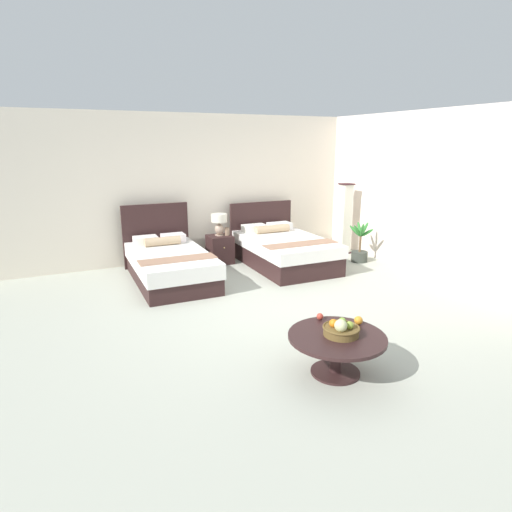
{
  "coord_description": "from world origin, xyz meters",
  "views": [
    {
      "loc": [
        -2.78,
        -5.12,
        2.29
      ],
      "look_at": [
        -0.11,
        0.54,
        0.64
      ],
      "focal_mm": 30.13,
      "sensor_mm": 36.0,
      "label": 1
    }
  ],
  "objects_px": {
    "fruit_bowl": "(341,329)",
    "table_lamp": "(219,222)",
    "vase": "(227,231)",
    "bed_near_window": "(170,264)",
    "floor_lamp_corner": "(345,219)",
    "bed_near_corner": "(283,250)",
    "nightstand": "(220,249)",
    "loose_orange": "(358,320)",
    "loose_apple": "(320,316)",
    "coffee_table": "(337,344)",
    "potted_palm": "(360,250)"
  },
  "relations": [
    {
      "from": "fruit_bowl",
      "to": "table_lamp",
      "type": "bearing_deg",
      "value": 85.09
    },
    {
      "from": "table_lamp",
      "to": "vase",
      "type": "bearing_deg",
      "value": -23.92
    },
    {
      "from": "bed_near_window",
      "to": "floor_lamp_corner",
      "type": "bearing_deg",
      "value": 4.13
    },
    {
      "from": "bed_near_window",
      "to": "table_lamp",
      "type": "height_order",
      "value": "bed_near_window"
    },
    {
      "from": "bed_near_corner",
      "to": "nightstand",
      "type": "distance_m",
      "value": 1.24
    },
    {
      "from": "vase",
      "to": "loose_orange",
      "type": "relative_size",
      "value": 1.72
    },
    {
      "from": "nightstand",
      "to": "vase",
      "type": "relative_size",
      "value": 3.48
    },
    {
      "from": "nightstand",
      "to": "floor_lamp_corner",
      "type": "height_order",
      "value": "floor_lamp_corner"
    },
    {
      "from": "table_lamp",
      "to": "fruit_bowl",
      "type": "bearing_deg",
      "value": -94.91
    },
    {
      "from": "bed_near_window",
      "to": "nightstand",
      "type": "height_order",
      "value": "bed_near_window"
    },
    {
      "from": "bed_near_corner",
      "to": "loose_orange",
      "type": "distance_m",
      "value": 3.8
    },
    {
      "from": "loose_apple",
      "to": "table_lamp",
      "type": "bearing_deg",
      "value": 85.01
    },
    {
      "from": "bed_near_corner",
      "to": "vase",
      "type": "distance_m",
      "value": 1.15
    },
    {
      "from": "bed_near_window",
      "to": "bed_near_corner",
      "type": "relative_size",
      "value": 1.0
    },
    {
      "from": "table_lamp",
      "to": "vase",
      "type": "relative_size",
      "value": 2.67
    },
    {
      "from": "bed_near_window",
      "to": "loose_apple",
      "type": "bearing_deg",
      "value": -76.4
    },
    {
      "from": "vase",
      "to": "loose_apple",
      "type": "distance_m",
      "value": 4.02
    },
    {
      "from": "bed_near_corner",
      "to": "vase",
      "type": "relative_size",
      "value": 13.88
    },
    {
      "from": "nightstand",
      "to": "coffee_table",
      "type": "xyz_separation_m",
      "value": [
        -0.42,
        -4.43,
        0.05
      ]
    },
    {
      "from": "loose_orange",
      "to": "floor_lamp_corner",
      "type": "relative_size",
      "value": 0.06
    },
    {
      "from": "coffee_table",
      "to": "loose_apple",
      "type": "distance_m",
      "value": 0.43
    },
    {
      "from": "bed_near_window",
      "to": "loose_apple",
      "type": "height_order",
      "value": "bed_near_window"
    },
    {
      "from": "coffee_table",
      "to": "bed_near_window",
      "type": "bearing_deg",
      "value": 101.26
    },
    {
      "from": "vase",
      "to": "coffee_table",
      "type": "distance_m",
      "value": 4.43
    },
    {
      "from": "vase",
      "to": "floor_lamp_corner",
      "type": "height_order",
      "value": "floor_lamp_corner"
    },
    {
      "from": "bed_near_window",
      "to": "loose_orange",
      "type": "bearing_deg",
      "value": -73.04
    },
    {
      "from": "table_lamp",
      "to": "floor_lamp_corner",
      "type": "distance_m",
      "value": 2.7
    },
    {
      "from": "bed_near_window",
      "to": "table_lamp",
      "type": "distance_m",
      "value": 1.45
    },
    {
      "from": "loose_apple",
      "to": "potted_palm",
      "type": "height_order",
      "value": "potted_palm"
    },
    {
      "from": "bed_near_window",
      "to": "floor_lamp_corner",
      "type": "relative_size",
      "value": 1.49
    },
    {
      "from": "loose_orange",
      "to": "potted_palm",
      "type": "xyz_separation_m",
      "value": [
        2.6,
        3.22,
        -0.24
      ]
    },
    {
      "from": "bed_near_window",
      "to": "bed_near_corner",
      "type": "height_order",
      "value": "bed_near_window"
    },
    {
      "from": "nightstand",
      "to": "floor_lamp_corner",
      "type": "relative_size",
      "value": 0.37
    },
    {
      "from": "table_lamp",
      "to": "fruit_bowl",
      "type": "relative_size",
      "value": 1.13
    },
    {
      "from": "loose_apple",
      "to": "floor_lamp_corner",
      "type": "relative_size",
      "value": 0.05
    },
    {
      "from": "nightstand",
      "to": "loose_orange",
      "type": "distance_m",
      "value": 4.31
    },
    {
      "from": "table_lamp",
      "to": "bed_near_corner",
      "type": "bearing_deg",
      "value": -33.39
    },
    {
      "from": "fruit_bowl",
      "to": "potted_palm",
      "type": "relative_size",
      "value": 0.46
    },
    {
      "from": "coffee_table",
      "to": "vase",
      "type": "bearing_deg",
      "value": 82.84
    },
    {
      "from": "bed_near_corner",
      "to": "potted_palm",
      "type": "distance_m",
      "value": 1.56
    },
    {
      "from": "table_lamp",
      "to": "loose_apple",
      "type": "height_order",
      "value": "table_lamp"
    },
    {
      "from": "bed_near_window",
      "to": "vase",
      "type": "bearing_deg",
      "value": 25.29
    },
    {
      "from": "nightstand",
      "to": "loose_apple",
      "type": "distance_m",
      "value": 4.04
    },
    {
      "from": "bed_near_window",
      "to": "nightstand",
      "type": "bearing_deg",
      "value": 29.31
    },
    {
      "from": "nightstand",
      "to": "coffee_table",
      "type": "distance_m",
      "value": 4.45
    },
    {
      "from": "bed_near_window",
      "to": "loose_apple",
      "type": "distance_m",
      "value": 3.47
    },
    {
      "from": "nightstand",
      "to": "table_lamp",
      "type": "xyz_separation_m",
      "value": [
        0.0,
        0.02,
        0.55
      ]
    },
    {
      "from": "nightstand",
      "to": "table_lamp",
      "type": "height_order",
      "value": "table_lamp"
    },
    {
      "from": "table_lamp",
      "to": "loose_orange",
      "type": "height_order",
      "value": "table_lamp"
    },
    {
      "from": "loose_apple",
      "to": "floor_lamp_corner",
      "type": "bearing_deg",
      "value": 50.31
    }
  ]
}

